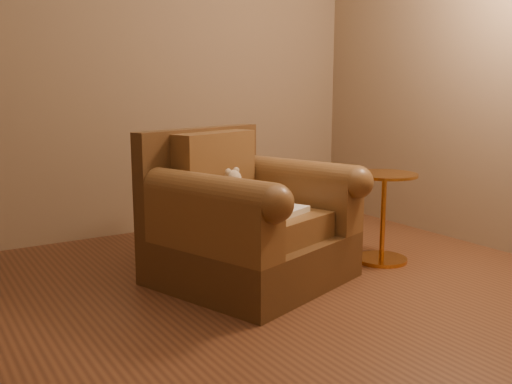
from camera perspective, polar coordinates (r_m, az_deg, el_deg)
floor at (r=2.59m, az=1.30°, el=-13.85°), size 4.00×4.00×0.00m
armchair at (r=3.17m, az=-1.02°, el=-3.10°), size 1.15×1.12×0.83m
teddy_bear at (r=3.19m, az=-2.05°, el=-0.05°), size 0.17×0.19×0.23m
guidebook at (r=3.01m, az=1.48°, el=-2.05°), size 0.48×0.39×0.03m
side_table at (r=3.57m, az=12.60°, el=-2.20°), size 0.39×0.39×0.55m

